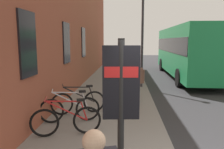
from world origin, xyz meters
TOP-DOWN VIEW (x-y plane):
  - ground at (6.00, -1.00)m, footprint 60.00×60.00m
  - sidewalk_pavement at (8.00, 1.75)m, footprint 24.00×3.50m
  - station_facade at (8.99, 3.80)m, footprint 22.00×0.65m
  - bicycle_leaning_wall at (1.95, 2.57)m, footprint 0.61×1.73m
  - bicycle_far_end at (2.89, 2.72)m, footprint 0.63×1.72m
  - bicycle_beside_lamp at (3.65, 2.63)m, footprint 0.71×1.69m
  - transit_info_sign at (-0.08, 1.15)m, footprint 0.13×0.55m
  - city_bus at (12.13, -3.00)m, footprint 10.53×2.76m
  - pedestrian_by_facade at (5.10, 0.69)m, footprint 0.25×0.60m
  - street_lamp at (8.16, 0.30)m, footprint 0.28×0.28m

SIDE VIEW (x-z plane):
  - ground at x=6.00m, z-range 0.00..0.00m
  - sidewalk_pavement at x=8.00m, z-range 0.00..0.12m
  - bicycle_leaning_wall at x=1.95m, z-range 0.02..1.00m
  - bicycle_far_end at x=2.89m, z-range 0.02..1.00m
  - bicycle_beside_lamp at x=3.65m, z-range 0.02..1.00m
  - pedestrian_by_facade at x=5.10m, z-range 0.29..1.86m
  - transit_info_sign at x=-0.08m, z-range 0.52..2.92m
  - city_bus at x=12.13m, z-range 0.24..3.59m
  - street_lamp at x=8.16m, z-range 0.60..5.59m
  - station_facade at x=8.99m, z-range 0.00..8.38m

